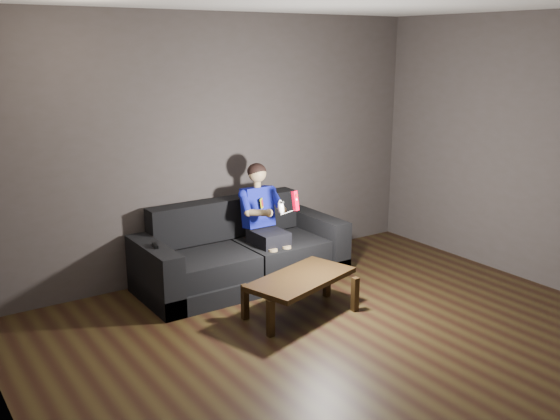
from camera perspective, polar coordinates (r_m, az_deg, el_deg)
floor at (r=5.03m, az=8.74°, el=-13.50°), size 5.00×5.00×0.00m
back_wall at (r=6.55m, az=-5.77°, el=5.82°), size 5.00×0.04×2.70m
left_wall at (r=3.41m, az=-23.01°, el=-3.85°), size 0.04×5.00×2.70m
sofa at (r=6.41m, az=-3.59°, el=-4.34°), size 2.12×0.92×0.82m
child at (r=6.35m, az=-1.53°, el=-0.30°), size 0.46×0.57×1.13m
wii_remote_red at (r=6.00m, az=1.41°, el=0.86°), size 0.06×0.08×0.20m
nunchuk_white at (r=5.92m, az=0.08°, el=0.27°), size 0.06×0.09×0.15m
wii_remote_black at (r=5.84m, az=-11.35°, el=-3.20°), size 0.06×0.15×0.03m
coffee_table at (r=5.62m, az=1.93°, el=-6.56°), size 1.12×0.78×0.37m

